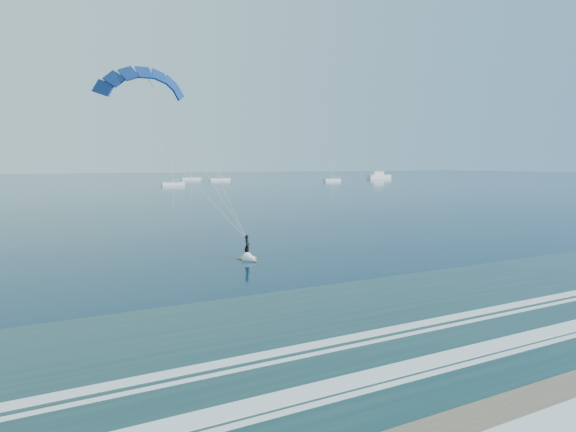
# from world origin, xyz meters

# --- Properties ---
(kitesurfer_rig) EXTENTS (14.20, 4.17, 16.33)m
(kitesurfer_rig) POSITION_xyz_m (-10.25, 29.59, 8.74)
(kitesurfer_rig) COLOR orange
(kitesurfer_rig) RESTS_ON ground
(motor_yacht) EXTENTS (14.11, 3.76, 5.95)m
(motor_yacht) POSITION_xyz_m (155.12, 212.45, 1.54)
(motor_yacht) COLOR white
(motor_yacht) RESTS_ON ground
(sailboat_3) EXTENTS (8.45, 2.40, 11.76)m
(sailboat_3) POSITION_xyz_m (31.44, 180.29, 0.68)
(sailboat_3) COLOR white
(sailboat_3) RESTS_ON ground
(sailboat_4) EXTENTS (9.66, 2.40, 13.00)m
(sailboat_4) POSITION_xyz_m (57.76, 239.04, 0.69)
(sailboat_4) COLOR white
(sailboat_4) RESTS_ON ground
(sailboat_5) EXTENTS (10.04, 2.40, 13.53)m
(sailboat_5) POSITION_xyz_m (66.19, 221.27, 0.69)
(sailboat_5) COLOR white
(sailboat_5) RESTS_ON ground
(sailboat_6) EXTENTS (8.49, 2.40, 11.53)m
(sailboat_6) POSITION_xyz_m (108.87, 188.74, 0.68)
(sailboat_6) COLOR white
(sailboat_6) RESTS_ON ground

